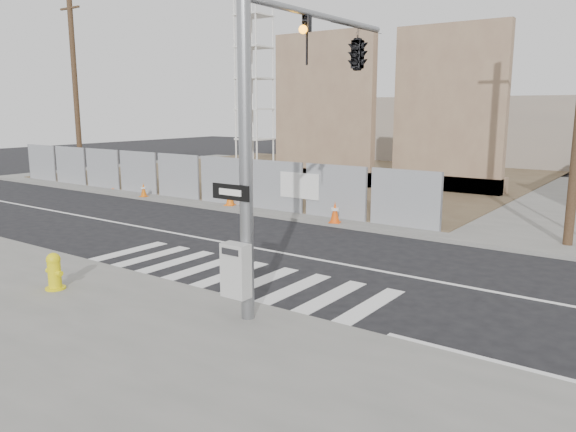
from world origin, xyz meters
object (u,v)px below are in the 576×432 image
Objects in this scene: traffic_cone_a at (116,182)px; traffic_cone_b at (144,190)px; signal_pole at (325,81)px; traffic_cone_d at (335,212)px; fire_hydrant at (54,271)px; traffic_cone_c at (230,196)px; crane_tower at (254,33)px.

traffic_cone_b is (3.22, -0.92, -0.01)m from traffic_cone_a.
traffic_cone_a is at bearing 157.12° from signal_pole.
traffic_cone_a is 0.85× the size of traffic_cone_d.
fire_hydrant reaches higher than traffic_cone_b.
traffic_cone_c is 5.55m from traffic_cone_d.
traffic_cone_d is (13.61, -0.92, 0.06)m from traffic_cone_a.
signal_pole is 12.05m from traffic_cone_c.
fire_hydrant is 11.59m from traffic_cone_c.
traffic_cone_c reaches higher than traffic_cone_d.
signal_pole reaches higher than traffic_cone_d.
crane_tower is 14.65m from traffic_cone_a.
traffic_cone_d is at bearing -5.83° from traffic_cone_c.
traffic_cone_a is 1.02× the size of traffic_cone_b.
signal_pole is 10.70× the size of traffic_cone_a.
fire_hydrant is (-4.71, -3.95, -4.24)m from signal_pole.
traffic_cone_d reaches higher than traffic_cone_b.
traffic_cone_c is (-4.25, 10.78, -0.04)m from fire_hydrant.
traffic_cone_d is (5.53, -0.56, -0.01)m from traffic_cone_c.
traffic_cone_b is (-9.10, 10.22, -0.11)m from fire_hydrant.
signal_pole is at bearing -22.88° from traffic_cone_a.
fire_hydrant is 1.08× the size of traffic_cone_c.
fire_hydrant reaches higher than traffic_cone_a.
traffic_cone_d is (1.28, 10.22, -0.04)m from fire_hydrant.
signal_pole is at bearing -24.40° from traffic_cone_b.
traffic_cone_d is at bearing 77.76° from fire_hydrant.
fire_hydrant is 13.68m from traffic_cone_b.
crane_tower is 27.65m from fire_hydrant.
crane_tower is 21.29× the size of fire_hydrant.
crane_tower is 27.74× the size of traffic_cone_a.
crane_tower reaches higher than signal_pole.
traffic_cone_c is (8.08, -0.36, 0.06)m from traffic_cone_a.
fire_hydrant is at bearing -68.51° from traffic_cone_c.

